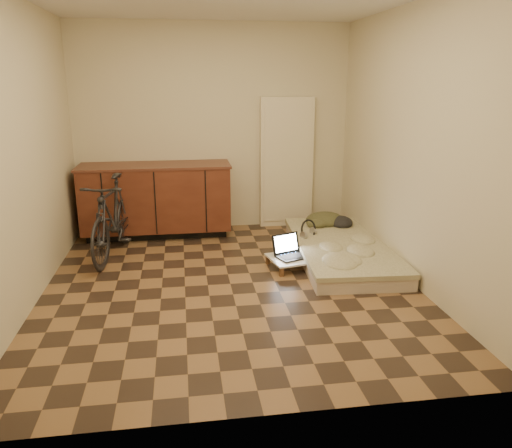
{
  "coord_description": "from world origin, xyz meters",
  "views": [
    {
      "loc": [
        -0.42,
        -4.48,
        1.91
      ],
      "look_at": [
        0.28,
        0.15,
        0.55
      ],
      "focal_mm": 35.0,
      "sensor_mm": 36.0,
      "label": 1
    }
  ],
  "objects": [
    {
      "name": "headphones",
      "position": [
        0.99,
        0.86,
        0.26
      ],
      "size": [
        0.35,
        0.34,
        0.17
      ],
      "primitive_type": null,
      "rotation": [
        0.0,
        0.0,
        0.57
      ],
      "color": "black",
      "rests_on": "futon"
    },
    {
      "name": "futon",
      "position": [
        1.3,
        0.58,
        0.09
      ],
      "size": [
        1.11,
        2.1,
        0.18
      ],
      "rotation": [
        0.0,
        0.0,
        -0.07
      ],
      "color": "beige",
      "rests_on": "ground"
    },
    {
      "name": "bicycle",
      "position": [
        -1.2,
        1.0,
        0.49
      ],
      "size": [
        0.69,
        1.57,
        0.98
      ],
      "primitive_type": "imported",
      "rotation": [
        0.0,
        0.0,
        -0.16
      ],
      "color": "black",
      "rests_on": "ground"
    },
    {
      "name": "cabinets",
      "position": [
        -0.75,
        1.7,
        0.47
      ],
      "size": [
        1.84,
        0.62,
        0.91
      ],
      "color": "black",
      "rests_on": "ground"
    },
    {
      "name": "appliance_panel",
      "position": [
        0.95,
        1.94,
        0.85
      ],
      "size": [
        0.7,
        0.1,
        1.7
      ],
      "primitive_type": "cube",
      "color": "beige",
      "rests_on": "ground"
    },
    {
      "name": "lap_desk",
      "position": [
        0.79,
        0.36,
        0.1
      ],
      "size": [
        0.75,
        0.57,
        0.11
      ],
      "rotation": [
        0.0,
        0.0,
        0.2
      ],
      "color": "brown",
      "rests_on": "ground"
    },
    {
      "name": "mouse",
      "position": [
        1.05,
        0.39,
        0.13
      ],
      "size": [
        0.12,
        0.13,
        0.04
      ],
      "primitive_type": "ellipsoid",
      "rotation": [
        0.0,
        0.0,
        0.6
      ],
      "color": "white",
      "rests_on": "lap_desk"
    },
    {
      "name": "laptop",
      "position": [
        0.68,
        0.39,
        0.16
      ],
      "size": [
        0.4,
        0.38,
        0.22
      ],
      "rotation": [
        0.0,
        0.0,
        0.38
      ],
      "color": "black",
      "rests_on": "lap_desk"
    },
    {
      "name": "clothing_pile",
      "position": [
        1.37,
        1.31,
        0.28
      ],
      "size": [
        0.54,
        0.46,
        0.2
      ],
      "primitive_type": null,
      "rotation": [
        0.0,
        0.0,
        -0.07
      ],
      "color": "#3D3E24",
      "rests_on": "futon"
    },
    {
      "name": "room_shell",
      "position": [
        0.0,
        0.0,
        1.3
      ],
      "size": [
        3.5,
        4.0,
        2.6
      ],
      "color": "brown",
      "rests_on": "ground"
    }
  ]
}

